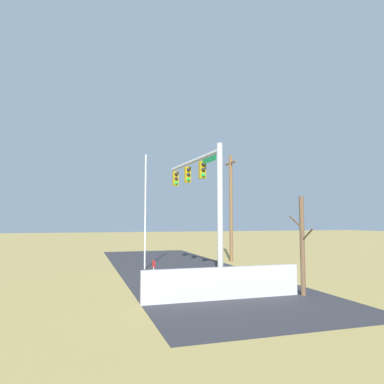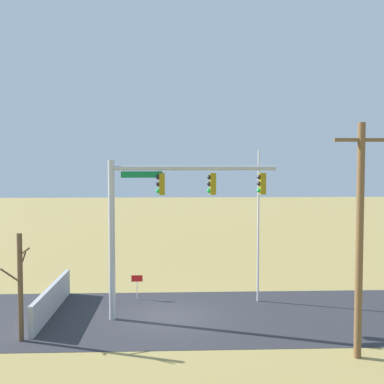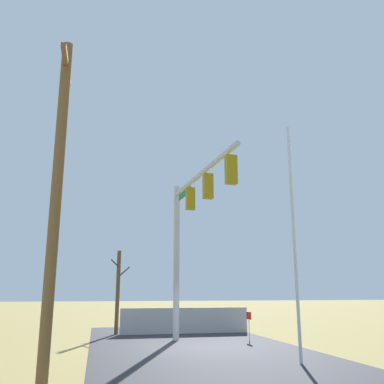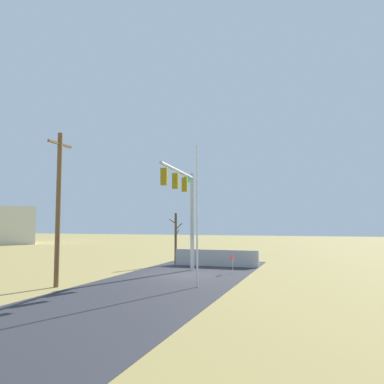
{
  "view_description": "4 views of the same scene",
  "coord_description": "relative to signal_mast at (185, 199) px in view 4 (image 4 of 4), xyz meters",
  "views": [
    {
      "loc": [
        18.81,
        -6.18,
        3.14
      ],
      "look_at": [
        -1.55,
        0.13,
        4.85
      ],
      "focal_mm": 33.33,
      "sensor_mm": 36.0,
      "label": 1
    },
    {
      "loc": [
        -0.13,
        20.97,
        6.74
      ],
      "look_at": [
        -1.01,
        -0.58,
        5.54
      ],
      "focal_mm": 44.55,
      "sensor_mm": 36.0,
      "label": 2
    },
    {
      "loc": [
        -16.5,
        3.83,
        2.1
      ],
      "look_at": [
        -1.59,
        0.5,
        5.76
      ],
      "focal_mm": 38.98,
      "sensor_mm": 36.0,
      "label": 3
    },
    {
      "loc": [
        -23.74,
        -8.25,
        3.35
      ],
      "look_at": [
        -0.94,
        -0.8,
        5.31
      ],
      "focal_mm": 35.74,
      "sensor_mm": 36.0,
      "label": 4
    }
  ],
  "objects": [
    {
      "name": "ground_plane",
      "position": [
        -0.35,
        -0.14,
        -4.99
      ],
      "size": [
        160.0,
        160.0,
        0.0
      ],
      "primitive_type": "plane",
      "color": "#9E894C"
    },
    {
      "name": "road_surface",
      "position": [
        -4.35,
        -0.14,
        -4.99
      ],
      "size": [
        28.0,
        8.0,
        0.01
      ],
      "primitive_type": "cube",
      "color": "#2D2D33",
      "rests_on": "ground_plane"
    },
    {
      "name": "sidewalk_corner",
      "position": [
        3.16,
        0.17,
        -4.99
      ],
      "size": [
        6.0,
        6.0,
        0.01
      ],
      "primitive_type": "cube",
      "color": "#B7B5AD",
      "rests_on": "ground_plane"
    },
    {
      "name": "retaining_fence",
      "position": [
        5.03,
        -0.84,
        -4.35
      ],
      "size": [
        0.2,
        6.64,
        1.28
      ],
      "primitive_type": "cube",
      "color": "#A8A8AD",
      "rests_on": "ground_plane"
    },
    {
      "name": "signal_mast",
      "position": [
        0.0,
        0.0,
        0.0
      ],
      "size": [
        7.42,
        0.86,
        6.98
      ],
      "color": "#B2B5BA",
      "rests_on": "ground_plane"
    },
    {
      "name": "flagpole",
      "position": [
        -4.71,
        -2.34,
        -1.25
      ],
      "size": [
        0.1,
        0.1,
        7.49
      ],
      "primitive_type": "cylinder",
      "color": "silver",
      "rests_on": "ground_plane"
    },
    {
      "name": "utility_pole",
      "position": [
        -6.96,
        4.72,
        -0.72
      ],
      "size": [
        1.9,
        0.26,
        8.22
      ],
      "color": "brown",
      "rests_on": "ground_plane"
    },
    {
      "name": "bare_tree",
      "position": [
        5.35,
        2.63,
        -2.85
      ],
      "size": [
        1.27,
        1.02,
        4.17
      ],
      "color": "brown",
      "rests_on": "ground_plane"
    },
    {
      "name": "open_sign",
      "position": [
        1.32,
        -2.95,
        -4.09
      ],
      "size": [
        0.56,
        0.04,
        1.22
      ],
      "color": "silver",
      "rests_on": "ground_plane"
    },
    {
      "name": "distant_building",
      "position": [
        26.65,
        39.85,
        -1.99
      ],
      "size": [
        10.17,
        11.48,
        6.0
      ],
      "primitive_type": "cube",
      "rotation": [
        0.0,
        0.0,
        0.98
      ],
      "color": "beige",
      "rests_on": "ground_plane"
    }
  ]
}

